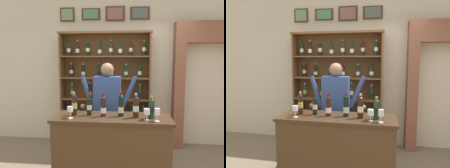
# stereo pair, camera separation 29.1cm
# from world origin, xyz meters

# --- Properties ---
(back_wall) EXTENTS (12.00, 0.19, 3.53)m
(back_wall) POSITION_xyz_m (-0.00, 1.65, 1.77)
(back_wall) COLOR beige
(back_wall) RESTS_ON ground
(wine_shelf) EXTENTS (1.80, 0.31, 2.27)m
(wine_shelf) POSITION_xyz_m (-0.40, 1.36, 1.21)
(wine_shelf) COLOR brown
(wine_shelf) RESTS_ON ground
(archway_doorway) EXTENTS (1.56, 0.45, 2.45)m
(archway_doorway) POSITION_xyz_m (1.72, 1.51, 1.41)
(archway_doorway) COLOR brown
(archway_doorway) RESTS_ON ground
(tasting_counter) EXTENTS (1.61, 0.58, 0.97)m
(tasting_counter) POSITION_xyz_m (-0.12, -0.00, 0.48)
(tasting_counter) COLOR #4C331E
(tasting_counter) RESTS_ON ground
(shopkeeper) EXTENTS (0.95, 0.22, 1.69)m
(shopkeeper) POSITION_xyz_m (-0.26, 0.57, 1.05)
(shopkeeper) COLOR #2D3347
(shopkeeper) RESTS_ON ground
(tasting_bottle_prosecco) EXTENTS (0.07, 0.07, 0.33)m
(tasting_bottle_prosecco) POSITION_xyz_m (-0.66, 0.01, 1.13)
(tasting_bottle_prosecco) COLOR black
(tasting_bottle_prosecco) RESTS_ON tasting_counter
(tasting_bottle_chianti) EXTENTS (0.07, 0.07, 0.30)m
(tasting_bottle_chianti) POSITION_xyz_m (-0.45, 0.03, 1.11)
(tasting_bottle_chianti) COLOR black
(tasting_bottle_chianti) RESTS_ON tasting_counter
(tasting_bottle_vin_santo) EXTENTS (0.08, 0.08, 0.32)m
(tasting_bottle_vin_santo) POSITION_xyz_m (-0.25, 0.00, 1.11)
(tasting_bottle_vin_santo) COLOR black
(tasting_bottle_vin_santo) RESTS_ON tasting_counter
(tasting_bottle_riserva) EXTENTS (0.07, 0.07, 0.34)m
(tasting_bottle_riserva) POSITION_xyz_m (-0.01, 0.03, 1.12)
(tasting_bottle_riserva) COLOR black
(tasting_bottle_riserva) RESTS_ON tasting_counter
(tasting_bottle_brunello) EXTENTS (0.08, 0.08, 0.33)m
(tasting_bottle_brunello) POSITION_xyz_m (0.20, -0.02, 1.12)
(tasting_bottle_brunello) COLOR black
(tasting_bottle_brunello) RESTS_ON tasting_counter
(tasting_bottle_grappa) EXTENTS (0.08, 0.08, 0.30)m
(tasting_bottle_grappa) POSITION_xyz_m (0.41, -0.03, 1.11)
(tasting_bottle_grappa) COLOR #19381E
(tasting_bottle_grappa) RESTS_ON tasting_counter
(wine_glass_left) EXTENTS (0.07, 0.07, 0.17)m
(wine_glass_left) POSITION_xyz_m (0.46, -0.17, 1.09)
(wine_glass_left) COLOR silver
(wine_glass_left) RESTS_ON tasting_counter
(wine_glass_right) EXTENTS (0.08, 0.08, 0.16)m
(wine_glass_right) POSITION_xyz_m (-0.67, -0.15, 1.09)
(wine_glass_right) COLOR silver
(wine_glass_right) RESTS_ON tasting_counter
(wine_glass_center) EXTENTS (0.08, 0.08, 0.15)m
(wine_glass_center) POSITION_xyz_m (0.34, -0.12, 1.08)
(wine_glass_center) COLOR silver
(wine_glass_center) RESTS_ON tasting_counter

